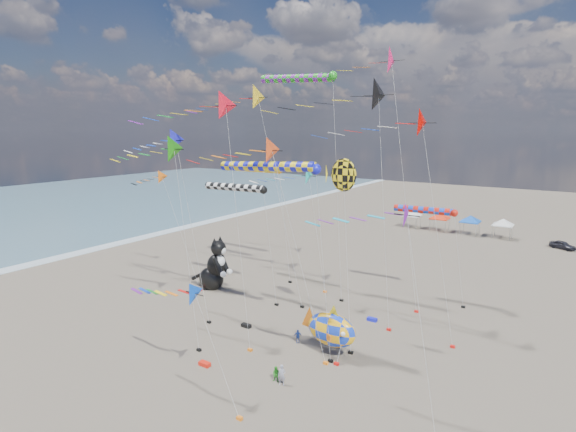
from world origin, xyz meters
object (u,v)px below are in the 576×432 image
Objects in this scene: child_blue at (298,336)px; parked_car at (563,245)px; child_green at (276,374)px; cat_inflatable at (213,263)px; fish_inflatable at (331,330)px; person_adult at (282,375)px.

child_blue is 0.33× the size of parked_car.
child_green is 0.32× the size of parked_car.
cat_inflatable reaches higher than fish_inflatable.
person_adult is 0.42× the size of parked_car.
parked_car is at bearing 53.32° from person_adult.
parked_car reaches higher than child_green.
person_adult is 54.62m from parked_car.
fish_inflatable is 5.80m from child_green.
person_adult is 1.28× the size of child_blue.
child_blue reaches higher than child_green.
cat_inflatable is 51.79m from parked_car.
cat_inflatable is 20.78m from person_adult.
child_green is at bearing 147.77° from person_adult.
fish_inflatable is at bearing -22.99° from cat_inflatable.
person_adult reaches higher than child_blue.
cat_inflatable is at bearing 133.00° from child_green.
person_adult is (-0.86, -5.49, -1.45)m from fish_inflatable.
child_green is at bearing -104.59° from fish_inflatable.
person_adult is at bearing -38.35° from cat_inflatable.
child_green is (-1.40, -5.39, -1.62)m from fish_inflatable.
fish_inflatable is 5.74m from person_adult.
fish_inflatable is at bearing 59.56° from person_adult.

